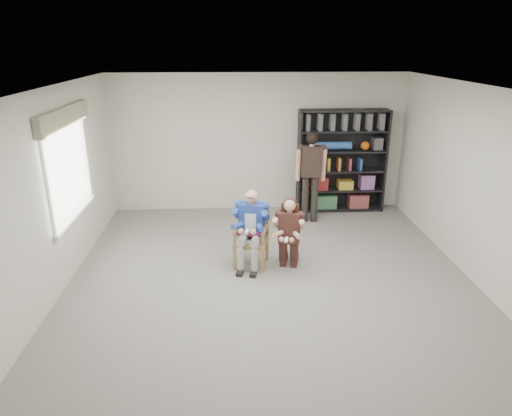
{
  "coord_description": "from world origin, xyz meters",
  "views": [
    {
      "loc": [
        -0.53,
        -5.71,
        3.36
      ],
      "look_at": [
        -0.2,
        0.6,
        1.05
      ],
      "focal_mm": 32.0,
      "sensor_mm": 36.0,
      "label": 1
    }
  ],
  "objects_px": {
    "armchair": "(251,237)",
    "seated_man": "(251,229)",
    "standing_man": "(311,178)",
    "kneeling_woman": "(289,234)",
    "bookshelf": "(342,161)"
  },
  "relations": [
    {
      "from": "bookshelf",
      "to": "standing_man",
      "type": "bearing_deg",
      "value": -140.01
    },
    {
      "from": "seated_man",
      "to": "standing_man",
      "type": "distance_m",
      "value": 2.21
    },
    {
      "from": "kneeling_woman",
      "to": "armchair",
      "type": "bearing_deg",
      "value": -178.07
    },
    {
      "from": "armchair",
      "to": "kneeling_woman",
      "type": "relative_size",
      "value": 0.84
    },
    {
      "from": "standing_man",
      "to": "armchair",
      "type": "bearing_deg",
      "value": -120.95
    },
    {
      "from": "kneeling_woman",
      "to": "bookshelf",
      "type": "relative_size",
      "value": 0.54
    },
    {
      "from": "standing_man",
      "to": "kneeling_woman",
      "type": "bearing_deg",
      "value": -105.44
    },
    {
      "from": "seated_man",
      "to": "bookshelf",
      "type": "xyz_separation_m",
      "value": [
        1.96,
        2.44,
        0.43
      ]
    },
    {
      "from": "armchair",
      "to": "kneeling_woman",
      "type": "height_order",
      "value": "kneeling_woman"
    },
    {
      "from": "armchair",
      "to": "seated_man",
      "type": "bearing_deg",
      "value": 0.0
    },
    {
      "from": "armchair",
      "to": "seated_man",
      "type": "distance_m",
      "value": 0.14
    },
    {
      "from": "seated_man",
      "to": "standing_man",
      "type": "xyz_separation_m",
      "value": [
        1.23,
        1.82,
        0.27
      ]
    },
    {
      "from": "kneeling_woman",
      "to": "standing_man",
      "type": "distance_m",
      "value": 2.07
    },
    {
      "from": "kneeling_woman",
      "to": "standing_man",
      "type": "height_order",
      "value": "standing_man"
    },
    {
      "from": "armchair",
      "to": "seated_man",
      "type": "xyz_separation_m",
      "value": [
        0.0,
        0.0,
        0.14
      ]
    }
  ]
}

